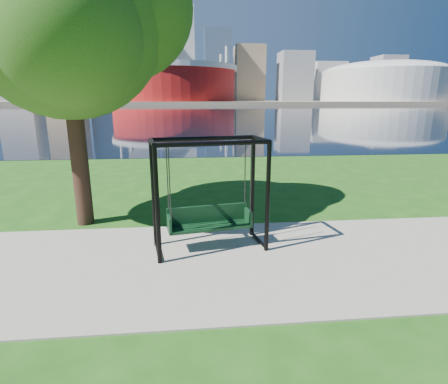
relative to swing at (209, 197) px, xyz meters
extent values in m
plane|color=#1E5114|center=(0.44, -0.18, -1.11)|extent=(900.00, 900.00, 0.00)
cube|color=#9E937F|center=(0.44, -0.68, -1.09)|extent=(120.00, 4.00, 0.03)
cube|color=black|center=(0.44, 101.82, -1.10)|extent=(900.00, 180.00, 0.02)
cube|color=#937F60|center=(0.44, 305.82, -0.11)|extent=(900.00, 228.00, 2.00)
cylinder|color=maroon|center=(-9.56, 234.82, 11.89)|extent=(80.00, 80.00, 22.00)
cylinder|color=silver|center=(-9.56, 234.82, 21.39)|extent=(83.00, 83.00, 3.00)
cylinder|color=silver|center=(23.35, 253.82, 16.89)|extent=(2.00, 2.00, 32.00)
cylinder|color=silver|center=(-42.47, 253.82, 16.89)|extent=(2.00, 2.00, 32.00)
cylinder|color=silver|center=(-42.47, 215.82, 16.89)|extent=(2.00, 2.00, 32.00)
cylinder|color=silver|center=(23.35, 215.82, 16.89)|extent=(2.00, 2.00, 32.00)
cylinder|color=beige|center=(135.44, 234.82, 10.89)|extent=(84.00, 84.00, 20.00)
ellipsoid|color=beige|center=(135.44, 234.82, 19.89)|extent=(84.00, 84.00, 15.12)
cube|color=gray|center=(-139.56, 309.82, 31.89)|extent=(28.00, 28.00, 62.00)
cube|color=#998466|center=(-99.56, 299.82, 44.89)|extent=(26.00, 26.00, 88.00)
cube|color=slate|center=(-69.56, 324.82, 48.39)|extent=(30.00, 24.00, 95.00)
cube|color=gray|center=(-39.56, 304.82, 36.89)|extent=(24.00, 24.00, 72.00)
cube|color=silver|center=(-9.56, 334.82, 40.89)|extent=(32.00, 28.00, 80.00)
cube|color=slate|center=(25.44, 309.82, 29.89)|extent=(22.00, 22.00, 58.00)
cube|color=#998466|center=(55.44, 324.82, 24.89)|extent=(26.00, 26.00, 48.00)
cube|color=gray|center=(95.44, 314.82, 21.89)|extent=(28.00, 24.00, 42.00)
cube|color=silver|center=(135.44, 339.82, 18.89)|extent=(30.00, 26.00, 36.00)
cube|color=gray|center=(185.44, 319.82, 20.89)|extent=(24.00, 24.00, 40.00)
cube|color=#998466|center=(225.44, 334.82, 16.89)|extent=(26.00, 26.00, 32.00)
cylinder|color=black|center=(-0.98, -0.64, 0.02)|extent=(0.10, 0.10, 2.24)
cylinder|color=black|center=(1.14, -0.28, 0.02)|extent=(0.10, 0.10, 2.24)
cylinder|color=black|center=(-1.13, 0.23, 0.02)|extent=(0.10, 0.10, 2.24)
cylinder|color=black|center=(0.99, 0.59, 0.02)|extent=(0.10, 0.10, 2.24)
cylinder|color=black|center=(0.08, -0.46, 1.14)|extent=(2.13, 0.45, 0.09)
cylinder|color=black|center=(-0.07, 0.41, 1.14)|extent=(2.13, 0.45, 0.09)
cylinder|color=black|center=(-1.05, -0.21, 1.14)|extent=(0.23, 0.88, 0.09)
cylinder|color=black|center=(-1.05, -0.21, -1.03)|extent=(0.22, 0.88, 0.07)
cylinder|color=black|center=(1.06, 0.15, 1.14)|extent=(0.23, 0.88, 0.09)
cylinder|color=black|center=(1.06, 0.15, -1.03)|extent=(0.22, 0.88, 0.07)
cube|color=black|center=(0.00, -0.03, -0.62)|extent=(1.76, 0.72, 0.06)
cube|color=black|center=(-0.03, 0.16, -0.40)|extent=(1.69, 0.33, 0.37)
cube|color=black|center=(-0.81, -0.16, -0.48)|extent=(0.12, 0.44, 0.33)
cube|color=black|center=(0.82, 0.11, -0.48)|extent=(0.12, 0.44, 0.33)
cylinder|color=#2C2B30|center=(-0.76, -0.34, 0.38)|extent=(0.03, 0.03, 1.42)
cylinder|color=#2C2B30|center=(0.83, -0.07, 0.38)|extent=(0.03, 0.03, 1.42)
cylinder|color=#2C2B30|center=(-0.82, 0.02, 0.38)|extent=(0.03, 0.03, 1.42)
cylinder|color=#2C2B30|center=(0.77, 0.29, 0.38)|extent=(0.03, 0.03, 1.42)
cylinder|color=black|center=(-3.02, 1.85, 0.90)|extent=(0.40, 0.40, 4.00)
sphere|color=#2B4E16|center=(-3.02, 1.85, 3.63)|extent=(4.37, 4.37, 4.37)
sphere|color=#2B4E16|center=(-1.83, 2.40, 3.99)|extent=(3.28, 3.28, 3.28)
sphere|color=#2B4E16|center=(-4.11, 1.49, 3.81)|extent=(3.46, 3.46, 3.46)
sphere|color=#2B4E16|center=(-2.65, 0.85, 3.17)|extent=(2.91, 2.91, 2.91)
camera|label=1|loc=(-0.37, -6.77, 1.90)|focal=28.00mm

